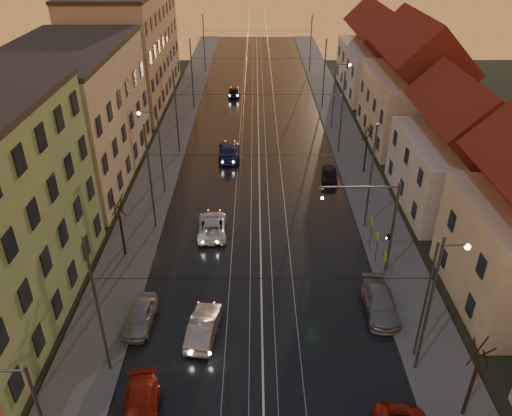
{
  "coord_description": "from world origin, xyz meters",
  "views": [
    {
      "loc": [
        -0.43,
        -10.73,
        22.08
      ],
      "look_at": [
        -0.35,
        22.41,
        2.76
      ],
      "focal_mm": 35.0,
      "sensor_mm": 36.0,
      "label": 1
    }
  ],
  "objects_px": {
    "traffic_light_mast": "(380,217)",
    "parked_left_2": "(141,411)",
    "driving_car_2": "(212,226)",
    "parked_right_1": "(380,303)",
    "street_lamp_1": "(434,290)",
    "parked_left_3": "(140,316)",
    "driving_car_4": "(234,92)",
    "driving_car_3": "(229,150)",
    "driving_car_1": "(203,326)",
    "parked_right_2": "(329,175)",
    "street_lamp_3": "(337,90)",
    "street_lamp_2": "(156,144)"
  },
  "relations": [
    {
      "from": "traffic_light_mast",
      "to": "parked_left_2",
      "type": "xyz_separation_m",
      "value": [
        -14.19,
        -12.21,
        -3.95
      ]
    },
    {
      "from": "traffic_light_mast",
      "to": "driving_car_2",
      "type": "xyz_separation_m",
      "value": [
        -11.87,
        5.17,
        -3.93
      ]
    },
    {
      "from": "parked_left_2",
      "to": "parked_right_1",
      "type": "xyz_separation_m",
      "value": [
        13.8,
        8.03,
        0.04
      ]
    },
    {
      "from": "street_lamp_1",
      "to": "parked_left_3",
      "type": "distance_m",
      "value": 17.43
    },
    {
      "from": "parked_left_3",
      "to": "driving_car_4",
      "type": "bearing_deg",
      "value": 88.31
    },
    {
      "from": "parked_left_2",
      "to": "driving_car_2",
      "type": "bearing_deg",
      "value": 75.04
    },
    {
      "from": "street_lamp_1",
      "to": "driving_car_3",
      "type": "xyz_separation_m",
      "value": [
        -12.28,
        27.9,
        -4.09
      ]
    },
    {
      "from": "driving_car_3",
      "to": "parked_left_2",
      "type": "xyz_separation_m",
      "value": [
        -3.02,
        -32.11,
        -0.14
      ]
    },
    {
      "from": "street_lamp_1",
      "to": "parked_left_2",
      "type": "xyz_separation_m",
      "value": [
        -15.3,
        -4.21,
        -4.24
      ]
    },
    {
      "from": "driving_car_1",
      "to": "driving_car_4",
      "type": "xyz_separation_m",
      "value": [
        0.16,
        47.26,
        -0.06
      ]
    },
    {
      "from": "driving_car_3",
      "to": "driving_car_4",
      "type": "distance_m",
      "value": 21.05
    },
    {
      "from": "parked_right_1",
      "to": "parked_right_2",
      "type": "bearing_deg",
      "value": 93.33
    },
    {
      "from": "driving_car_2",
      "to": "driving_car_4",
      "type": "relative_size",
      "value": 1.24
    },
    {
      "from": "parked_left_3",
      "to": "parked_right_2",
      "type": "relative_size",
      "value": 1.1
    },
    {
      "from": "street_lamp_3",
      "to": "traffic_light_mast",
      "type": "bearing_deg",
      "value": -92.27
    },
    {
      "from": "street_lamp_2",
      "to": "parked_right_2",
      "type": "xyz_separation_m",
      "value": [
        15.86,
        2.34,
        -4.27
      ]
    },
    {
      "from": "driving_car_4",
      "to": "parked_right_2",
      "type": "distance_m",
      "value": 28.48
    },
    {
      "from": "street_lamp_1",
      "to": "street_lamp_3",
      "type": "height_order",
      "value": "same"
    },
    {
      "from": "parked_left_3",
      "to": "street_lamp_2",
      "type": "bearing_deg",
      "value": 98.47
    },
    {
      "from": "parked_right_1",
      "to": "parked_left_3",
      "type": "bearing_deg",
      "value": -175.01
    },
    {
      "from": "street_lamp_2",
      "to": "street_lamp_3",
      "type": "relative_size",
      "value": 1.0
    },
    {
      "from": "driving_car_1",
      "to": "parked_left_2",
      "type": "distance_m",
      "value": 6.47
    },
    {
      "from": "driving_car_4",
      "to": "parked_right_2",
      "type": "height_order",
      "value": "driving_car_4"
    },
    {
      "from": "street_lamp_1",
      "to": "parked_left_2",
      "type": "height_order",
      "value": "street_lamp_1"
    },
    {
      "from": "driving_car_2",
      "to": "driving_car_4",
      "type": "height_order",
      "value": "driving_car_2"
    },
    {
      "from": "street_lamp_2",
      "to": "driving_car_3",
      "type": "relative_size",
      "value": 1.47
    },
    {
      "from": "street_lamp_3",
      "to": "parked_right_1",
      "type": "xyz_separation_m",
      "value": [
        -1.5,
        -32.18,
        -4.2
      ]
    },
    {
      "from": "driving_car_4",
      "to": "parked_left_2",
      "type": "bearing_deg",
      "value": 87.8
    },
    {
      "from": "parked_right_1",
      "to": "street_lamp_3",
      "type": "bearing_deg",
      "value": 88.05
    },
    {
      "from": "street_lamp_1",
      "to": "driving_car_3",
      "type": "height_order",
      "value": "street_lamp_1"
    },
    {
      "from": "street_lamp_1",
      "to": "parked_right_1",
      "type": "bearing_deg",
      "value": 111.51
    },
    {
      "from": "driving_car_3",
      "to": "parked_left_3",
      "type": "height_order",
      "value": "driving_car_3"
    },
    {
      "from": "driving_car_2",
      "to": "parked_left_2",
      "type": "xyz_separation_m",
      "value": [
        -2.32,
        -17.38,
        -0.02
      ]
    },
    {
      "from": "driving_car_4",
      "to": "parked_left_2",
      "type": "xyz_separation_m",
      "value": [
        -2.8,
        -53.16,
        -0.01
      ]
    },
    {
      "from": "street_lamp_3",
      "to": "parked_right_1",
      "type": "bearing_deg",
      "value": -92.68
    },
    {
      "from": "traffic_light_mast",
      "to": "parked_right_2",
      "type": "height_order",
      "value": "traffic_light_mast"
    },
    {
      "from": "driving_car_1",
      "to": "driving_car_4",
      "type": "distance_m",
      "value": 47.26
    },
    {
      "from": "parked_right_1",
      "to": "parked_right_2",
      "type": "relative_size",
      "value": 1.31
    },
    {
      "from": "street_lamp_1",
      "to": "driving_car_2",
      "type": "xyz_separation_m",
      "value": [
        -12.98,
        13.17,
        -4.22
      ]
    },
    {
      "from": "driving_car_1",
      "to": "street_lamp_3",
      "type": "bearing_deg",
      "value": -103.25
    },
    {
      "from": "traffic_light_mast",
      "to": "driving_car_1",
      "type": "distance_m",
      "value": 13.72
    },
    {
      "from": "driving_car_2",
      "to": "parked_left_2",
      "type": "bearing_deg",
      "value": 79.08
    },
    {
      "from": "parked_right_2",
      "to": "driving_car_1",
      "type": "bearing_deg",
      "value": -111.26
    },
    {
      "from": "street_lamp_2",
      "to": "driving_car_3",
      "type": "bearing_deg",
      "value": 53.11
    },
    {
      "from": "street_lamp_2",
      "to": "driving_car_1",
      "type": "bearing_deg",
      "value": -73.15
    },
    {
      "from": "parked_left_2",
      "to": "parked_right_1",
      "type": "distance_m",
      "value": 15.96
    },
    {
      "from": "driving_car_4",
      "to": "parked_right_2",
      "type": "bearing_deg",
      "value": 111.71
    },
    {
      "from": "parked_left_2",
      "to": "parked_right_2",
      "type": "distance_m",
      "value": 29.55
    },
    {
      "from": "street_lamp_2",
      "to": "parked_right_1",
      "type": "relative_size",
      "value": 1.69
    },
    {
      "from": "driving_car_1",
      "to": "parked_right_2",
      "type": "height_order",
      "value": "driving_car_1"
    }
  ]
}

